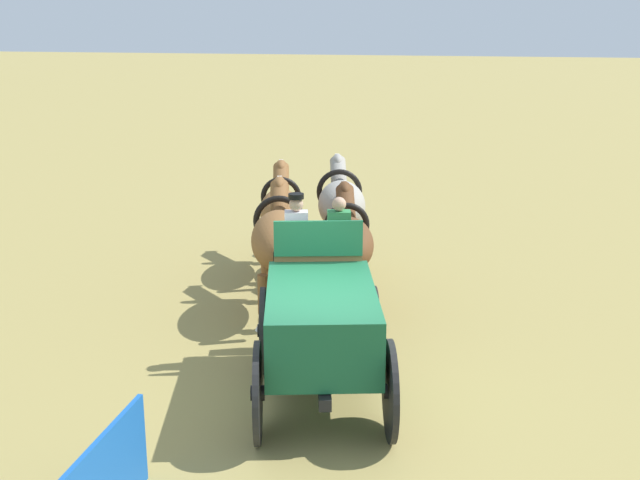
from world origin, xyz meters
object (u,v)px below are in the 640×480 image
object	(u,v)px
show_wagon	(321,319)
draft_horse_lead_off	(341,206)
draft_horse_lead_near	(281,212)
draft_horse_rear_near	(279,240)
draft_horse_rear_off	(349,244)

from	to	relation	value
show_wagon	draft_horse_lead_off	size ratio (longest dim) A/B	1.94
draft_horse_lead_near	draft_horse_lead_off	xyz separation A→B (m)	(0.31, -1.26, 0.12)
show_wagon	draft_horse_lead_off	world-z (taller)	show_wagon
draft_horse_rear_near	draft_horse_lead_near	size ratio (longest dim) A/B	1.04
draft_horse_lead_near	show_wagon	bearing A→B (deg)	-159.26
show_wagon	draft_horse_lead_near	bearing A→B (deg)	20.74
draft_horse_rear_near	draft_horse_lead_off	world-z (taller)	draft_horse_lead_off
show_wagon	draft_horse_rear_off	bearing A→B (deg)	4.23
show_wagon	draft_horse_rear_off	size ratio (longest dim) A/B	1.90
draft_horse_rear_near	draft_horse_rear_off	world-z (taller)	draft_horse_rear_near
show_wagon	draft_horse_rear_near	xyz separation A→B (m)	(3.22, 1.52, 0.20)
show_wagon	draft_horse_rear_off	distance (m)	3.59
draft_horse_lead_off	draft_horse_rear_off	bearing A→B (deg)	-165.32
draft_horse_rear_near	draft_horse_lead_off	bearing A→B (deg)	-11.90
draft_horse_rear_off	draft_horse_lead_near	size ratio (longest dim) A/B	1.00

